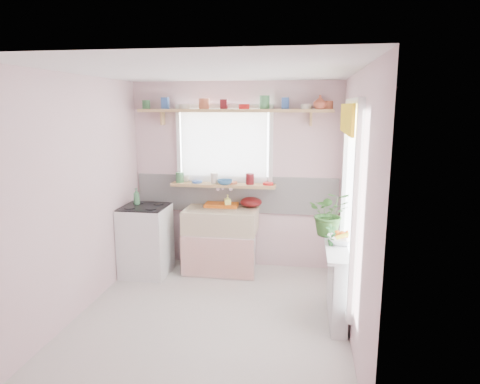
# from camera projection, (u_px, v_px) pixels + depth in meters

# --- Properties ---
(room) EXTENTS (3.20, 3.20, 3.20)m
(room) POSITION_uv_depth(u_px,v_px,m) (281.00, 177.00, 4.94)
(room) COLOR beige
(room) RESTS_ON ground
(sink_unit) EXTENTS (0.95, 0.65, 1.11)m
(sink_unit) POSITION_uv_depth(u_px,v_px,m) (221.00, 240.00, 5.67)
(sink_unit) COLOR white
(sink_unit) RESTS_ON ground
(cooker) EXTENTS (0.58, 0.58, 0.93)m
(cooker) POSITION_uv_depth(u_px,v_px,m) (146.00, 240.00, 5.58)
(cooker) COLOR white
(cooker) RESTS_ON ground
(radiator_ledge) EXTENTS (0.22, 0.95, 0.78)m
(radiator_ledge) POSITION_uv_depth(u_px,v_px,m) (338.00, 282.00, 4.40)
(radiator_ledge) COLOR white
(radiator_ledge) RESTS_ON ground
(windowsill) EXTENTS (1.40, 0.22, 0.04)m
(windowsill) POSITION_uv_depth(u_px,v_px,m) (223.00, 185.00, 5.71)
(windowsill) COLOR tan
(windowsill) RESTS_ON room
(pine_shelf) EXTENTS (2.52, 0.24, 0.04)m
(pine_shelf) POSITION_uv_depth(u_px,v_px,m) (234.00, 111.00, 5.49)
(pine_shelf) COLOR tan
(pine_shelf) RESTS_ON room
(shelf_crockery) EXTENTS (2.47, 0.11, 0.12)m
(shelf_crockery) POSITION_uv_depth(u_px,v_px,m) (232.00, 105.00, 5.48)
(shelf_crockery) COLOR #3F7F4C
(shelf_crockery) RESTS_ON pine_shelf
(sill_crockery) EXTENTS (1.35, 0.11, 0.12)m
(sill_crockery) POSITION_uv_depth(u_px,v_px,m) (220.00, 180.00, 5.71)
(sill_crockery) COLOR #3F7F4C
(sill_crockery) RESTS_ON windowsill
(dish_tray) EXTENTS (0.45, 0.34, 0.04)m
(dish_tray) POSITION_uv_depth(u_px,v_px,m) (222.00, 204.00, 5.79)
(dish_tray) COLOR orange
(dish_tray) RESTS_ON sink_unit
(colander) EXTENTS (0.38, 0.38, 0.13)m
(colander) POSITION_uv_depth(u_px,v_px,m) (251.00, 202.00, 5.72)
(colander) COLOR #570F10
(colander) RESTS_ON sink_unit
(jade_plant) EXTENTS (0.47, 0.41, 0.51)m
(jade_plant) POSITION_uv_depth(u_px,v_px,m) (330.00, 213.00, 4.68)
(jade_plant) COLOR #326127
(jade_plant) RESTS_ON radiator_ledge
(fruit_bowl) EXTENTS (0.32, 0.32, 0.08)m
(fruit_bowl) POSITION_uv_depth(u_px,v_px,m) (342.00, 240.00, 4.43)
(fruit_bowl) COLOR silver
(fruit_bowl) RESTS_ON radiator_ledge
(herb_pot) EXTENTS (0.14, 0.12, 0.22)m
(herb_pot) POSITION_uv_depth(u_px,v_px,m) (331.00, 235.00, 4.35)
(herb_pot) COLOR #245B26
(herb_pot) RESTS_ON radiator_ledge
(soap_bottle_sink) EXTENTS (0.10, 0.10, 0.17)m
(soap_bottle_sink) POSITION_uv_depth(u_px,v_px,m) (228.00, 201.00, 5.67)
(soap_bottle_sink) COLOR #E8EE6A
(soap_bottle_sink) RESTS_ON sink_unit
(sill_cup) EXTENTS (0.14, 0.14, 0.09)m
(sill_cup) POSITION_uv_depth(u_px,v_px,m) (186.00, 178.00, 5.84)
(sill_cup) COLOR beige
(sill_cup) RESTS_ON windowsill
(sill_bowl) EXTENTS (0.24, 0.24, 0.06)m
(sill_bowl) POSITION_uv_depth(u_px,v_px,m) (225.00, 182.00, 5.64)
(sill_bowl) COLOR #30679D
(sill_bowl) RESTS_ON windowsill
(shelf_vase) EXTENTS (0.17, 0.17, 0.17)m
(shelf_vase) POSITION_uv_depth(u_px,v_px,m) (320.00, 102.00, 5.24)
(shelf_vase) COLOR #B25237
(shelf_vase) RESTS_ON pine_shelf
(cooker_bottle) EXTENTS (0.11, 0.11, 0.22)m
(cooker_bottle) POSITION_uv_depth(u_px,v_px,m) (137.00, 196.00, 5.56)
(cooker_bottle) COLOR #428452
(cooker_bottle) RESTS_ON cooker
(fruit) EXTENTS (0.20, 0.14, 0.10)m
(fruit) POSITION_uv_depth(u_px,v_px,m) (343.00, 234.00, 4.42)
(fruit) COLOR #E55913
(fruit) RESTS_ON fruit_bowl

